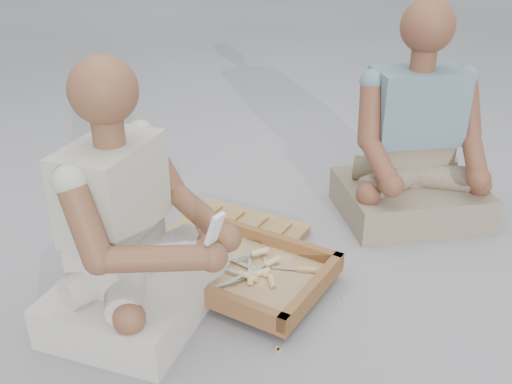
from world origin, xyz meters
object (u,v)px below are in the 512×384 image
at_px(carved_panel, 237,232).
at_px(companion, 415,149).
at_px(tool_tray, 247,271).
at_px(craftsman, 130,236).

relative_size(carved_panel, companion, 0.56).
bearing_deg(carved_panel, tool_tray, -56.31).
distance_m(carved_panel, tool_tray, 0.36).
height_order(tool_tray, companion, companion).
relative_size(craftsman, companion, 0.94).
height_order(carved_panel, craftsman, craftsman).
bearing_deg(craftsman, companion, 142.31).
height_order(carved_panel, companion, companion).
bearing_deg(companion, craftsman, 23.13).
bearing_deg(companion, carved_panel, 4.69).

